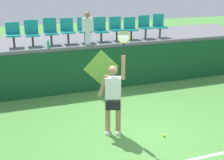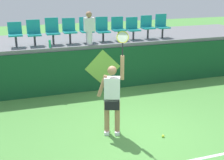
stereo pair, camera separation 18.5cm
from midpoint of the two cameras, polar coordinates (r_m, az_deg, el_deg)
ground_plane at (r=7.66m, az=4.50°, el=-10.42°), size 40.00×40.00×0.00m
court_back_wall at (r=10.43m, az=-3.18°, el=2.04°), size 13.71×0.20×1.47m
spectator_platform at (r=11.55m, az=-5.22°, el=7.69°), size 13.71×2.88×0.12m
tennis_player at (r=7.31m, az=-0.49°, el=-3.13°), size 0.72×0.37×2.59m
tennis_ball at (r=7.67m, az=9.10°, el=-10.30°), size 0.07×0.07×0.07m
water_bottle at (r=9.95m, az=-12.48°, el=6.62°), size 0.08×0.08×0.24m
stadium_chair_0 at (r=10.33m, az=-18.68°, el=8.35°), size 0.44×0.42×0.78m
stadium_chair_1 at (r=10.36m, az=-15.39°, el=8.71°), size 0.44×0.42×0.84m
stadium_chair_2 at (r=10.42m, az=-12.04°, el=9.14°), size 0.44×0.42×0.88m
stadium_chair_3 at (r=10.50m, az=-8.92°, el=9.38°), size 0.44×0.42×0.84m
stadium_chair_4 at (r=10.63m, az=-5.73°, el=9.63°), size 0.44×0.42×0.86m
stadium_chair_5 at (r=10.79m, az=-2.69°, el=9.68°), size 0.44×0.42×0.84m
stadium_chair_6 at (r=10.96m, az=0.28°, el=9.90°), size 0.44×0.42×0.82m
stadium_chair_7 at (r=11.17m, az=3.05°, el=9.89°), size 0.44×0.42×0.78m
stadium_chair_8 at (r=11.39m, az=5.78°, el=10.18°), size 0.44×0.42×0.83m
stadium_chair_9 at (r=11.66m, az=8.48°, el=10.30°), size 0.44×0.42×0.86m
spectator_0 at (r=10.22m, az=-5.18°, el=9.89°), size 0.34×0.21×1.10m
wall_signage_mount at (r=10.60m, az=-2.50°, el=-1.86°), size 1.27×0.01×1.44m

